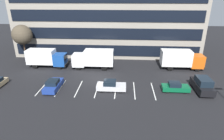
{
  "coord_description": "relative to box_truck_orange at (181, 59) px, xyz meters",
  "views": [
    {
      "loc": [
        3.94,
        -28.03,
        13.27
      ],
      "look_at": [
        1.98,
        1.27,
        1.4
      ],
      "focal_mm": 30.21,
      "sensor_mm": 36.0,
      "label": 1
    }
  ],
  "objects": [
    {
      "name": "ground_plane",
      "position": [
        -14.61,
        -6.13,
        -2.05
      ],
      "size": [
        120.0,
        120.0,
        0.0
      ],
      "primitive_type": "plane",
      "color": "black"
    },
    {
      "name": "office_building",
      "position": [
        -14.61,
        11.82,
        8.75
      ],
      "size": [
        40.9,
        14.02,
        21.6
      ],
      "color": "gray",
      "rests_on": "ground_plane"
    },
    {
      "name": "lot_markings",
      "position": [
        -14.61,
        -9.17,
        -2.05
      ],
      "size": [
        16.94,
        5.4,
        0.01
      ],
      "color": "silver",
      "rests_on": "ground_plane"
    },
    {
      "name": "box_truck_orange",
      "position": [
        0.0,
        0.0,
        0.0
      ],
      "size": [
        7.86,
        2.6,
        3.65
      ],
      "color": "#D85914",
      "rests_on": "ground_plane"
    },
    {
      "name": "box_truck_blue",
      "position": [
        -25.61,
        -0.63,
        -0.09
      ],
      "size": [
        7.51,
        2.49,
        3.48
      ],
      "color": "#194799",
      "rests_on": "ground_plane"
    },
    {
      "name": "box_truck_white",
      "position": [
        -16.35,
        -0.73,
        -0.01
      ],
      "size": [
        7.83,
        2.59,
        3.63
      ],
      "color": "white",
      "rests_on": "ground_plane"
    },
    {
      "name": "sedan_navy",
      "position": [
        -21.05,
        -9.69,
        -1.32
      ],
      "size": [
        1.81,
        4.34,
        1.55
      ],
      "color": "navy",
      "rests_on": "ground_plane"
    },
    {
      "name": "sedan_silver",
      "position": [
        -12.47,
        -9.41,
        -1.33
      ],
      "size": [
        4.3,
        1.8,
        1.54
      ],
      "color": "silver",
      "rests_on": "ground_plane"
    },
    {
      "name": "suv_black",
      "position": [
        0.79,
        -8.83,
        -1.0
      ],
      "size": [
        2.04,
        4.82,
        2.18
      ],
      "color": "black",
      "rests_on": "ground_plane"
    },
    {
      "name": "sedan_forest",
      "position": [
        -3.09,
        -9.07,
        -1.39
      ],
      "size": [
        3.91,
        1.64,
        1.4
      ],
      "color": "#0C5933",
      "rests_on": "ground_plane"
    },
    {
      "name": "bare_tree",
      "position": [
        -31.61,
        2.94,
        3.47
      ],
      "size": [
        4.03,
        4.03,
        7.55
      ],
      "color": "#473323",
      "rests_on": "ground_plane"
    }
  ]
}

